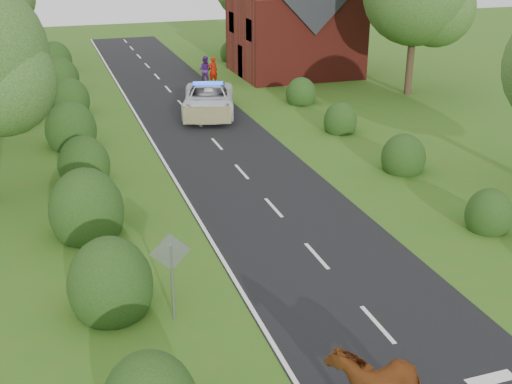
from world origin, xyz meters
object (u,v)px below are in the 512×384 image
object	(u,v)px
pedestrian_purple	(205,70)
police_van	(208,99)
pedestrian_red	(213,71)
road_sign	(171,264)

from	to	relation	value
pedestrian_purple	police_van	bearing A→B (deg)	113.61
police_van	pedestrian_red	xyz separation A→B (m)	(2.18, 7.16, 0.05)
police_van	pedestrian_purple	world-z (taller)	pedestrian_purple
road_sign	police_van	size ratio (longest dim) A/B	0.39
road_sign	police_van	xyz separation A→B (m)	(6.01, 19.43, -0.82)
police_van	road_sign	bearing A→B (deg)	-91.21
police_van	pedestrian_red	world-z (taller)	police_van
police_van	pedestrian_red	size ratio (longest dim) A/B	3.69
pedestrian_red	pedestrian_purple	size ratio (longest dim) A/B	0.97
road_sign	pedestrian_red	xyz separation A→B (m)	(8.18, 26.59, -0.77)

